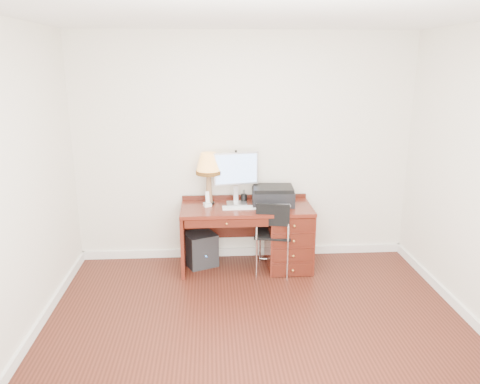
{
  "coord_description": "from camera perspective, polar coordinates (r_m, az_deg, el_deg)",
  "views": [
    {
      "loc": [
        -0.4,
        -3.7,
        2.36
      ],
      "look_at": [
        -0.09,
        1.2,
        0.98
      ],
      "focal_mm": 35.0,
      "sensor_mm": 36.0,
      "label": 1
    }
  ],
  "objects": [
    {
      "name": "equipment_box",
      "position": [
        5.64,
        -4.86,
        -6.93
      ],
      "size": [
        0.44,
        0.44,
        0.39
      ],
      "primitive_type": "cube",
      "rotation": [
        0.0,
        0.0,
        0.41
      ],
      "color": "black",
      "rests_on": "ground"
    },
    {
      "name": "desk",
      "position": [
        5.51,
        4.12,
        -5.03
      ],
      "size": [
        1.5,
        0.67,
        0.75
      ],
      "color": "#5C1D13",
      "rests_on": "ground"
    },
    {
      "name": "room_shell",
      "position": [
        4.93,
        1.47,
        -12.27
      ],
      "size": [
        4.0,
        4.0,
        4.0
      ],
      "color": "silver",
      "rests_on": "ground"
    },
    {
      "name": "chair",
      "position": [
        5.29,
        4.23,
        -4.63
      ],
      "size": [
        0.48,
        0.49,
        0.87
      ],
      "rotation": [
        0.0,
        0.0,
        -0.21
      ],
      "color": "black",
      "rests_on": "ground"
    },
    {
      "name": "ground",
      "position": [
        4.41,
        2.23,
        -16.68
      ],
      "size": [
        4.0,
        4.0,
        0.0
      ],
      "primitive_type": "plane",
      "color": "#35130C",
      "rests_on": "ground"
    },
    {
      "name": "mouse_pad",
      "position": [
        5.27,
        3.22,
        -1.97
      ],
      "size": [
        0.23,
        0.23,
        0.05
      ],
      "color": "black",
      "rests_on": "desk"
    },
    {
      "name": "printer",
      "position": [
        5.44,
        4.03,
        -0.43
      ],
      "size": [
        0.49,
        0.39,
        0.21
      ],
      "rotation": [
        0.0,
        0.0,
        -0.05
      ],
      "color": "black",
      "rests_on": "desk"
    },
    {
      "name": "leg_lamp",
      "position": [
        5.36,
        -3.85,
        3.08
      ],
      "size": [
        0.3,
        0.3,
        0.6
      ],
      "color": "black",
      "rests_on": "desk"
    },
    {
      "name": "monitor",
      "position": [
        5.39,
        -0.43,
        2.51
      ],
      "size": [
        0.53,
        0.21,
        0.61
      ],
      "rotation": [
        0.0,
        0.0,
        0.2
      ],
      "color": "silver",
      "rests_on": "desk"
    },
    {
      "name": "keyboard",
      "position": [
        5.3,
        0.17,
        -1.91
      ],
      "size": [
        0.43,
        0.13,
        0.02
      ],
      "primitive_type": "cube",
      "rotation": [
        0.0,
        0.0,
        0.02
      ],
      "color": "white",
      "rests_on": "desk"
    },
    {
      "name": "phone",
      "position": [
        5.37,
        -3.99,
        -1.21
      ],
      "size": [
        0.1,
        0.1,
        0.18
      ],
      "rotation": [
        0.0,
        0.0,
        0.28
      ],
      "color": "white",
      "rests_on": "desk"
    },
    {
      "name": "pen_cup",
      "position": [
        5.53,
        0.47,
        -0.74
      ],
      "size": [
        0.07,
        0.07,
        0.09
      ],
      "primitive_type": "cylinder",
      "color": "black",
      "rests_on": "desk"
    }
  ]
}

